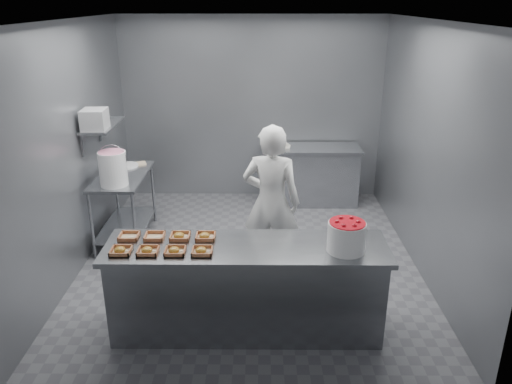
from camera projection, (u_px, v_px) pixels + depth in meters
floor at (250, 260)px, 6.13m from camera, size 4.50×4.50×0.00m
ceiling at (248, 20)px, 5.12m from camera, size 4.50×4.50×0.00m
wall_back at (252, 110)px, 7.72m from camera, size 4.00×0.04×2.80m
wall_left at (73, 150)px, 5.64m from camera, size 0.04×4.50×2.80m
wall_right at (427, 151)px, 5.61m from camera, size 0.04×4.50×2.80m
service_counter at (247, 288)px, 4.71m from camera, size 2.60×0.70×0.90m
prep_table at (124, 197)px, 6.49m from camera, size 0.60×1.20×0.90m
back_counter at (310, 175)px, 7.73m from camera, size 1.50×0.60×0.90m
wall_shelf at (103, 125)px, 6.14m from camera, size 0.35×0.90×0.03m
tray_0 at (121, 251)px, 4.41m from camera, size 0.19×0.18×0.06m
tray_1 at (148, 251)px, 4.41m from camera, size 0.19×0.18×0.06m
tray_2 at (175, 251)px, 4.41m from camera, size 0.19×0.18×0.06m
tray_3 at (202, 251)px, 4.40m from camera, size 0.19×0.18×0.06m
tray_4 at (129, 236)px, 4.68m from camera, size 0.19×0.18×0.04m
tray_5 at (155, 236)px, 4.68m from camera, size 0.19×0.18×0.04m
tray_6 at (180, 236)px, 4.68m from camera, size 0.19×0.18×0.06m
tray_7 at (205, 236)px, 4.68m from camera, size 0.19×0.18×0.06m
worker at (271, 202)px, 5.55m from camera, size 0.72×0.55×1.77m
strawberry_tub at (346, 236)px, 4.40m from camera, size 0.34×0.34×0.28m
glaze_bucket at (113, 168)px, 5.95m from camera, size 0.35×0.33×0.51m
bucket_lid at (127, 166)px, 6.69m from camera, size 0.35×0.35×0.02m
rag at (140, 163)px, 6.78m from camera, size 0.19×0.18×0.02m
appliance at (95, 119)px, 5.84m from camera, size 0.29×0.33×0.24m
paper_stack at (279, 145)px, 7.56m from camera, size 0.35×0.29×0.05m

